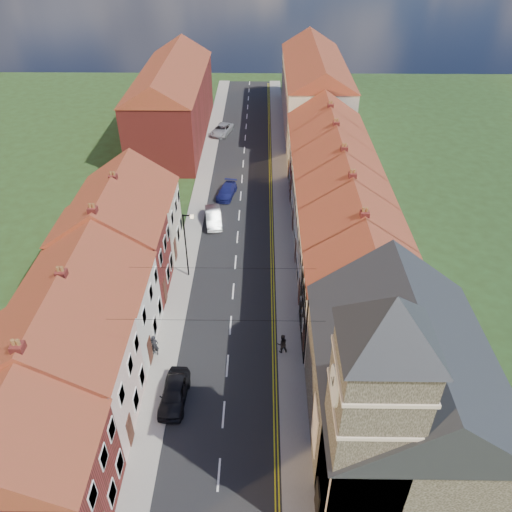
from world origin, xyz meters
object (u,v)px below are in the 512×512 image
(pedestrian_left, at_px, (155,346))
(pedestrian_right, at_px, (282,344))
(lamppost, at_px, (186,242))
(car_near, at_px, (174,393))
(car_mid, at_px, (213,217))
(car_distant, at_px, (222,130))
(church, at_px, (398,389))
(car_far, at_px, (227,191))

(pedestrian_left, xyz_separation_m, pedestrian_right, (8.90, 0.37, -0.06))
(lamppost, xyz_separation_m, pedestrian_right, (7.61, -8.71, -2.65))
(lamppost, distance_m, car_near, 13.25)
(car_mid, height_order, car_distant, car_mid)
(pedestrian_left, bearing_deg, lamppost, 82.12)
(church, bearing_deg, car_mid, 115.19)
(car_near, distance_m, pedestrian_left, 4.29)
(car_near, xyz_separation_m, car_distant, (0.00, 44.10, -0.05))
(car_far, distance_m, pedestrian_right, 23.32)
(car_mid, height_order, pedestrian_right, pedestrian_right)
(lamppost, xyz_separation_m, car_far, (2.31, 14.00, -2.96))
(car_distant, xyz_separation_m, pedestrian_left, (-1.90, -40.25, 0.32))
(pedestrian_left, bearing_deg, car_mid, 81.69)
(church, distance_m, pedestrian_right, 10.92)
(car_distant, relative_size, pedestrian_left, 2.74)
(church, height_order, lamppost, church)
(car_mid, bearing_deg, pedestrian_right, -78.54)
(pedestrian_right, bearing_deg, lamppost, -61.66)
(church, relative_size, car_mid, 3.62)
(car_near, height_order, pedestrian_right, pedestrian_right)
(car_near, height_order, car_distant, car_near)
(car_mid, bearing_deg, car_far, 71.43)
(church, bearing_deg, car_distant, 104.71)
(pedestrian_right, bearing_deg, car_far, -89.68)
(car_near, relative_size, car_mid, 0.96)
(car_far, bearing_deg, car_near, -82.49)
(church, bearing_deg, car_far, 109.49)
(lamppost, distance_m, pedestrian_right, 11.86)
(car_near, relative_size, pedestrian_left, 2.41)
(lamppost, bearing_deg, pedestrian_left, -98.08)
(car_far, bearing_deg, car_distant, 106.77)
(car_near, relative_size, car_distant, 0.88)
(car_near, xyz_separation_m, car_far, (1.70, 26.92, -0.11))
(lamppost, bearing_deg, car_mid, 81.02)
(pedestrian_left, distance_m, pedestrian_right, 8.90)
(car_near, bearing_deg, church, -13.73)
(car_far, height_order, pedestrian_left, pedestrian_left)
(pedestrian_left, bearing_deg, pedestrian_right, 2.60)
(church, xyz_separation_m, car_far, (-10.86, 30.68, -5.30))
(pedestrian_right, bearing_deg, pedestrian_left, -10.41)
(car_mid, xyz_separation_m, car_far, (0.97, 5.52, -0.11))
(church, bearing_deg, lamppost, 128.30)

